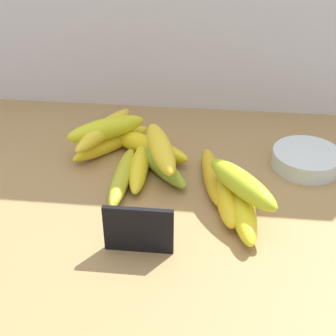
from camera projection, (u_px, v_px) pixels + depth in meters
counter_top at (133, 205)px, 91.62cm from camera, size 110.00×76.00×3.00cm
chalkboard_sign at (139, 231)px, 77.38cm from camera, size 11.00×1.80×8.40cm
fruit_bowl at (306, 159)px, 98.91cm from camera, size 13.55×13.55×3.44cm
banana_0 at (139, 167)px, 96.43cm from camera, size 4.34×17.27×3.49cm
banana_1 at (212, 176)px, 93.97cm from camera, size 6.52×18.91×3.54cm
banana_2 at (228, 195)px, 88.09cm from camera, size 5.81×17.81×4.31cm
banana_3 at (112, 143)px, 104.32cm from camera, size 15.30×17.02×3.31cm
banana_4 at (241, 205)px, 85.67cm from camera, size 6.96×20.93×4.31cm
banana_5 at (160, 165)px, 96.98cm from camera, size 13.74×15.79×3.50cm
banana_6 at (143, 145)px, 102.72cm from camera, size 20.35×13.55×4.27cm
banana_7 at (122, 176)px, 93.99cm from camera, size 3.53×19.52×3.29cm
banana_8 at (242, 184)px, 83.69cm from camera, size 13.75×15.75×4.23cm
banana_9 at (104, 130)px, 102.17cm from camera, size 10.22×19.45×3.50cm
banana_10 at (161, 148)px, 94.98cm from camera, size 9.81×18.87×4.22cm
banana_11 at (106, 129)px, 101.61cm from camera, size 16.28×13.01×4.34cm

